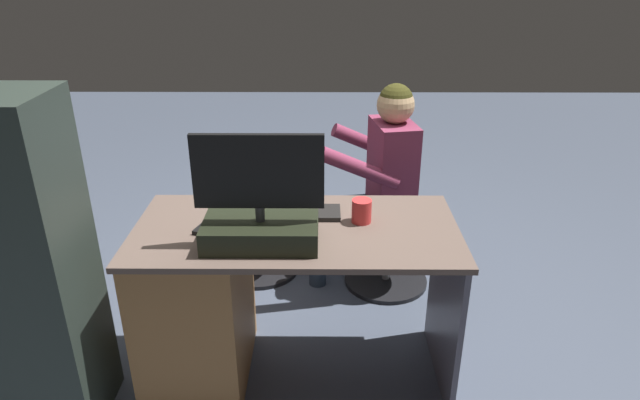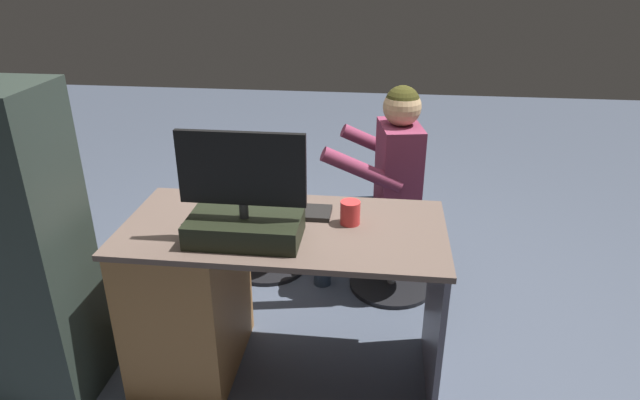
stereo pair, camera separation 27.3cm
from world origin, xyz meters
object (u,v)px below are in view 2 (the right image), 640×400
Objects in this scene: cup at (350,213)px; tv_remote at (197,220)px; computer_mouse at (218,205)px; office_chair_teddy at (267,230)px; desk at (209,292)px; monitor at (244,213)px; visitor_chair at (393,249)px; person at (382,175)px; teddy_bear at (266,178)px; keyboard at (282,211)px.

tv_remote is (0.64, 0.06, -0.04)m from cup.
office_chair_teddy is (-0.04, -0.75, -0.51)m from computer_mouse.
desk is 0.74m from cup.
monitor is 1.02× the size of visitor_chair.
computer_mouse is (-0.04, -0.13, 0.37)m from desk.
person reaches higher than office_chair_teddy.
person reaches higher than tv_remote.
monitor is 1.07m from teddy_bear.
computer_mouse is at bearing 86.75° from office_chair_teddy.
cup is (-0.62, -0.05, 0.40)m from desk.
teddy_bear is 0.69m from person.
computer_mouse is 0.79m from teddy_bear.
desk is at bearing 84.99° from teddy_bear.
keyboard is at bearing 107.60° from office_chair_teddy.
cup is 0.21× the size of visitor_chair.
monitor is at bearing 67.02° from keyboard.
office_chair_teddy is 0.76m from visitor_chair.
monitor is 1.38× the size of teddy_bear.
person is at bearing -123.03° from keyboard.
computer_mouse is at bearing -105.34° from desk.
visitor_chair is at bearing 169.15° from teddy_bear.
cup reaches higher than tv_remote.
desk reaches higher than office_chair_teddy.
office_chair_teddy is at bearing -56.98° from cup.
cup reaches higher than desk.
cup is 0.73m from person.
desk is 0.36m from tv_remote.
desk is 0.90m from office_chair_teddy.
monitor is 0.28m from keyboard.
cup is at bearing 172.49° from computer_mouse.
computer_mouse reaches higher than desk.
tv_remote is at bearing -26.85° from monitor.
desk is 1.11m from person.
desk is at bearing -29.78° from monitor.
person is (-0.67, 0.13, 0.10)m from teddy_bear.
monitor is 0.42× the size of person.
computer_mouse reaches higher than office_chair_teddy.
person is (-0.71, -0.64, -0.08)m from computer_mouse.
keyboard is 0.91× the size of office_chair_teddy.
desk is 2.89× the size of office_chair_teddy.
office_chair_teddy is (0.24, -0.77, -0.50)m from keyboard.
visitor_chair is at bearing -119.79° from tv_remote.
computer_mouse is 0.96m from person.
teddy_bear is (0.14, -1.02, -0.28)m from monitor.
keyboard is 4.38× the size of computer_mouse.
teddy_bear is (0.54, -0.84, -0.22)m from cup.
teddy_bear is at bearing -72.68° from keyboard.
monitor is at bearing 97.82° from teddy_bear.
person is at bearing -100.06° from cup.
keyboard is at bearing -12.07° from cup.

